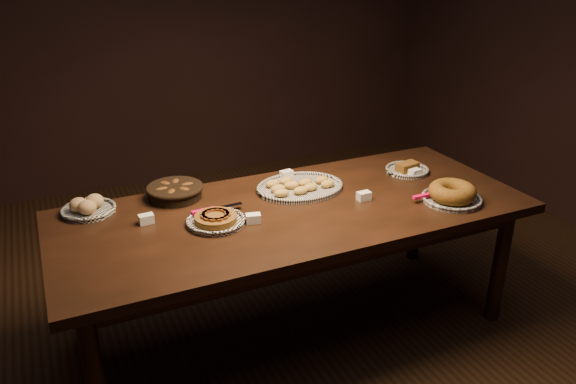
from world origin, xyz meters
name	(u,v)px	position (x,y,z in m)	size (l,w,h in m)	color
ground	(294,328)	(0.00, 0.00, 0.00)	(5.00, 5.00, 0.00)	black
buffet_table	(295,221)	(0.00, 0.00, 0.68)	(2.40, 1.00, 0.75)	black
apple_tart_plate	(216,220)	(-0.42, 0.00, 0.77)	(0.32, 0.28, 0.06)	white
madeleine_platter	(299,187)	(0.12, 0.20, 0.77)	(0.48, 0.39, 0.05)	black
bundt_cake_plate	(452,194)	(0.77, -0.27, 0.79)	(0.35, 0.31, 0.10)	black
croissant_basket	(175,190)	(-0.52, 0.38, 0.79)	(0.35, 0.35, 0.07)	black
bread_roll_plate	(88,207)	(-0.96, 0.38, 0.78)	(0.27, 0.27, 0.08)	white
loaf_plate	(407,169)	(0.81, 0.17, 0.77)	(0.25, 0.25, 0.06)	black
tent_cards	(298,195)	(0.06, 0.10, 0.77)	(1.61, 0.51, 0.04)	white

